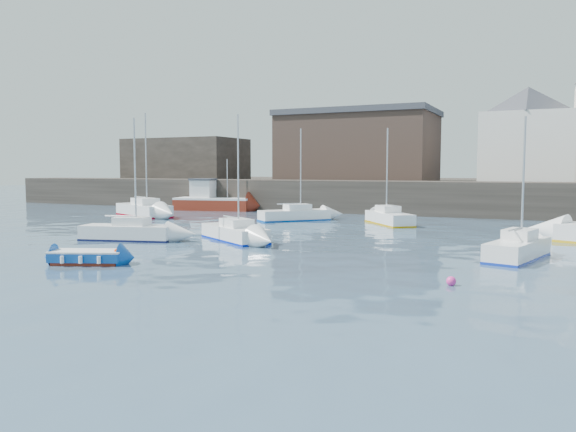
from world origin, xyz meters
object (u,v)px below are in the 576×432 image
at_px(blue_dinghy, 88,256).
at_px(sailboat_h, 295,215).
at_px(buoy_near, 85,262).
at_px(sailboat_b, 235,232).
at_px(sailboat_f, 389,218).
at_px(buoy_far, 242,229).
at_px(sailboat_c, 518,248).
at_px(sailboat_e, 144,209).
at_px(sailboat_a, 128,232).
at_px(fishing_boat, 212,200).
at_px(buoy_mid, 451,285).

height_order(blue_dinghy, sailboat_h, sailboat_h).
distance_m(blue_dinghy, buoy_near, 0.72).
bearing_deg(sailboat_b, blue_dinghy, -100.01).
relative_size(sailboat_f, buoy_far, 18.02).
bearing_deg(sailboat_c, sailboat_h, 142.24).
bearing_deg(buoy_near, sailboat_e, 123.45).
distance_m(sailboat_b, sailboat_e, 19.35).
bearing_deg(buoy_far, buoy_near, -87.93).
bearing_deg(sailboat_f, sailboat_a, -125.65).
bearing_deg(sailboat_e, sailboat_b, -35.50).
xyz_separation_m(fishing_boat, sailboat_f, (19.87, -6.72, -0.48)).
distance_m(sailboat_b, buoy_mid, 15.29).
relative_size(sailboat_f, buoy_mid, 20.81).
bearing_deg(sailboat_f, buoy_near, -109.21).
bearing_deg(sailboat_h, fishing_boat, 150.61).
height_order(sailboat_h, buoy_mid, sailboat_h).
relative_size(fishing_boat, sailboat_f, 1.13).
height_order(sailboat_a, sailboat_h, sailboat_h).
bearing_deg(sailboat_f, sailboat_c, -54.72).
height_order(sailboat_e, buoy_far, sailboat_e).
distance_m(sailboat_e, buoy_near, 24.56).
distance_m(blue_dinghy, sailboat_c, 19.16).
height_order(sailboat_a, sailboat_c, sailboat_a).
relative_size(sailboat_e, sailboat_f, 1.24).
distance_m(sailboat_b, sailboat_h, 13.10).
bearing_deg(sailboat_b, buoy_mid, -29.76).
bearing_deg(sailboat_f, buoy_mid, -69.58).
relative_size(sailboat_f, sailboat_h, 0.98).
bearing_deg(blue_dinghy, sailboat_e, 124.00).
xyz_separation_m(sailboat_a, sailboat_e, (-10.14, 13.72, 0.09)).
height_order(sailboat_f, buoy_far, sailboat_f).
xyz_separation_m(sailboat_f, buoy_far, (-8.32, -7.47, -0.50)).
distance_m(blue_dinghy, sailboat_b, 9.75).
distance_m(sailboat_a, buoy_near, 7.58).
xyz_separation_m(sailboat_e, sailboat_f, (21.32, 1.87, -0.07)).
relative_size(sailboat_e, buoy_far, 22.37).
bearing_deg(sailboat_c, sailboat_f, 125.28).
xyz_separation_m(sailboat_e, buoy_near, (13.53, -20.48, -0.58)).
height_order(blue_dinghy, sailboat_e, sailboat_e).
bearing_deg(sailboat_h, sailboat_e, -172.94).
xyz_separation_m(blue_dinghy, sailboat_h, (-0.38, 22.54, 0.14)).
relative_size(sailboat_h, buoy_near, 16.75).
distance_m(fishing_boat, sailboat_h, 14.06).
relative_size(buoy_mid, buoy_far, 0.87).
xyz_separation_m(buoy_mid, buoy_far, (-16.03, 13.22, 0.00)).
xyz_separation_m(sailboat_f, buoy_near, (-7.79, -22.35, -0.50)).
bearing_deg(buoy_far, buoy_mid, -39.51).
xyz_separation_m(fishing_boat, buoy_near, (12.09, -29.07, -0.98)).
bearing_deg(sailboat_b, sailboat_a, -156.15).
bearing_deg(buoy_far, sailboat_h, 84.59).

